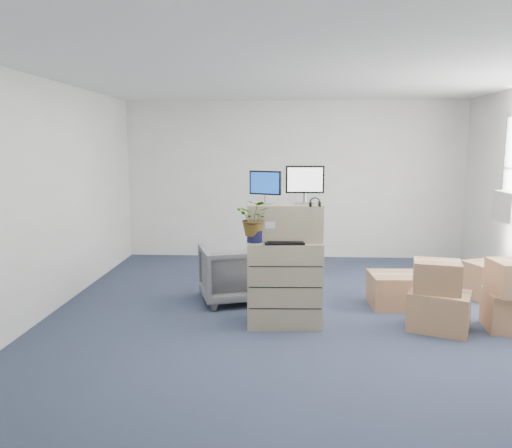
% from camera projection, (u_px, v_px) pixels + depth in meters
% --- Properties ---
extents(ground, '(7.00, 7.00, 0.00)m').
position_uv_depth(ground, '(299.00, 325.00, 5.68)').
color(ground, '#282F48').
rests_on(ground, ground).
extents(wall_back, '(6.00, 0.02, 2.80)m').
position_uv_depth(wall_back, '(294.00, 180.00, 8.92)').
color(wall_back, silver).
rests_on(wall_back, ground).
extents(ac_unit, '(0.24, 0.60, 0.40)m').
position_uv_depth(ac_unit, '(510.00, 207.00, 6.71)').
color(ac_unit, silver).
rests_on(ac_unit, wall_right).
extents(filing_cabinet_lower, '(0.85, 0.54, 0.96)m').
position_uv_depth(filing_cabinet_lower, '(284.00, 283.00, 5.64)').
color(filing_cabinet_lower, tan).
rests_on(filing_cabinet_lower, ground).
extents(filing_cabinet_upper, '(0.84, 0.45, 0.41)m').
position_uv_depth(filing_cabinet_upper, '(285.00, 222.00, 5.58)').
color(filing_cabinet_upper, tan).
rests_on(filing_cabinet_upper, filing_cabinet_lower).
extents(monitor_left, '(0.36, 0.20, 0.37)m').
position_uv_depth(monitor_left, '(265.00, 185.00, 5.51)').
color(monitor_left, '#99999E').
rests_on(monitor_left, filing_cabinet_upper).
extents(monitor_right, '(0.43, 0.17, 0.42)m').
position_uv_depth(monitor_right, '(305.00, 182.00, 5.52)').
color(monitor_right, '#99999E').
rests_on(monitor_right, filing_cabinet_upper).
extents(headphones, '(0.12, 0.02, 0.12)m').
position_uv_depth(headphones, '(315.00, 203.00, 5.36)').
color(headphones, black).
rests_on(headphones, filing_cabinet_upper).
extents(keyboard, '(0.44, 0.21, 0.02)m').
position_uv_depth(keyboard, '(284.00, 243.00, 5.41)').
color(keyboard, black).
rests_on(keyboard, filing_cabinet_lower).
extents(mouse, '(0.11, 0.09, 0.03)m').
position_uv_depth(mouse, '(312.00, 241.00, 5.50)').
color(mouse, silver).
rests_on(mouse, filing_cabinet_lower).
extents(water_bottle, '(0.06, 0.06, 0.22)m').
position_uv_depth(water_bottle, '(289.00, 231.00, 5.58)').
color(water_bottle, '#96999E').
rests_on(water_bottle, filing_cabinet_lower).
extents(phone_dock, '(0.05, 0.04, 0.11)m').
position_uv_depth(phone_dock, '(278.00, 237.00, 5.63)').
color(phone_dock, silver).
rests_on(phone_dock, filing_cabinet_lower).
extents(external_drive, '(0.23, 0.20, 0.06)m').
position_uv_depth(external_drive, '(312.00, 236.00, 5.68)').
color(external_drive, black).
rests_on(external_drive, filing_cabinet_lower).
extents(tissue_box, '(0.24, 0.16, 0.08)m').
position_uv_depth(tissue_box, '(310.00, 231.00, 5.64)').
color(tissue_box, '#409DDB').
rests_on(tissue_box, external_drive).
extents(potted_plant, '(0.46, 0.49, 0.39)m').
position_uv_depth(potted_plant, '(255.00, 223.00, 5.39)').
color(potted_plant, '#98B491').
rests_on(potted_plant, filing_cabinet_lower).
extents(office_chair, '(0.98, 0.94, 0.82)m').
position_uv_depth(office_chair, '(232.00, 270.00, 6.49)').
color(office_chair, '#57575B').
rests_on(office_chair, ground).
extents(cardboard_boxes, '(2.08, 1.93, 0.79)m').
position_uv_depth(cardboard_boxes, '(461.00, 292.00, 5.90)').
color(cardboard_boxes, '#9C6F4B').
rests_on(cardboard_boxes, ground).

